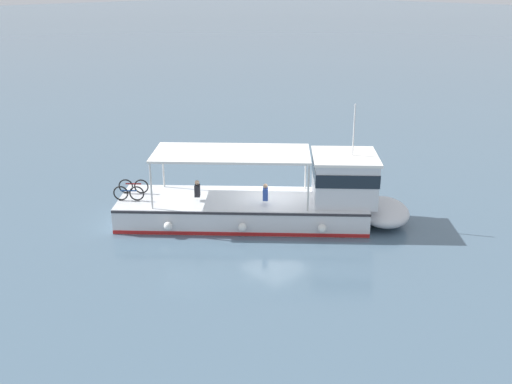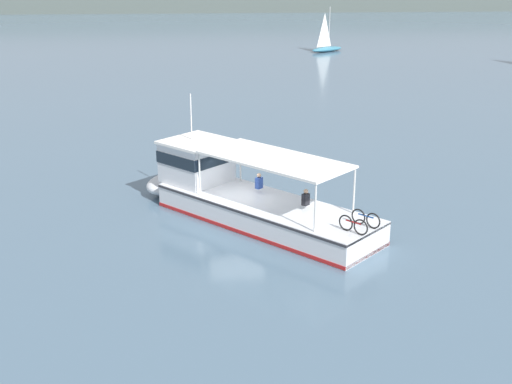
# 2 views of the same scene
# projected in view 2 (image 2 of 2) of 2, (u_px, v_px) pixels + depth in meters

# --- Properties ---
(ground_plane) EXTENTS (400.00, 400.00, 0.00)m
(ground_plane) POSITION_uv_depth(u_px,v_px,m) (236.00, 219.00, 31.04)
(ground_plane) COLOR slate
(ferry_main) EXTENTS (11.07, 11.28, 5.32)m
(ferry_main) POSITION_uv_depth(u_px,v_px,m) (239.00, 195.00, 31.06)
(ferry_main) COLOR silver
(ferry_main) RESTS_ON ground
(sailboat_mid_channel) EXTENTS (4.78, 3.81, 5.40)m
(sailboat_mid_channel) POSITION_uv_depth(u_px,v_px,m) (327.00, 47.00, 83.85)
(sailboat_mid_channel) COLOR teal
(sailboat_mid_channel) RESTS_ON ground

